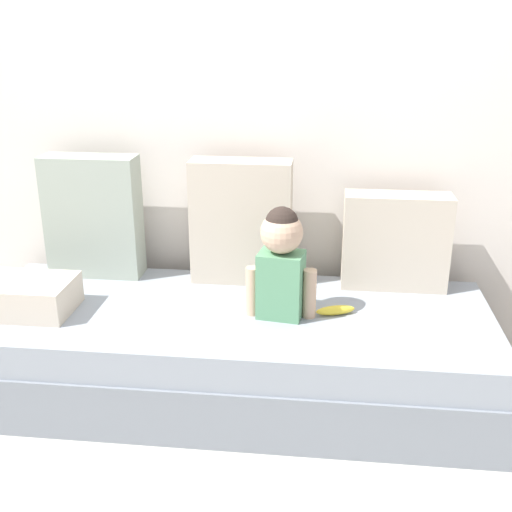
% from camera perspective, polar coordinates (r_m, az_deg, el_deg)
% --- Properties ---
extents(ground_plane, '(12.00, 12.00, 0.00)m').
position_cam_1_polar(ground_plane, '(2.91, -2.15, -11.95)').
color(ground_plane, '#B2ADA3').
extents(back_wall, '(5.49, 0.10, 2.25)m').
position_cam_1_polar(back_wall, '(3.05, -0.82, 12.28)').
color(back_wall, silver).
rests_on(back_wall, ground).
extents(couch, '(2.29, 0.88, 0.40)m').
position_cam_1_polar(couch, '(2.81, -2.20, -8.57)').
color(couch, gray).
rests_on(couch, ground).
extents(throw_pillow_left, '(0.44, 0.16, 0.58)m').
position_cam_1_polar(throw_pillow_left, '(3.10, -14.51, 3.49)').
color(throw_pillow_left, '#99A393').
rests_on(throw_pillow_left, couch).
extents(throw_pillow_center, '(0.46, 0.16, 0.58)m').
position_cam_1_polar(throw_pillow_center, '(2.92, -1.35, 3.11)').
color(throw_pillow_center, '#C1B29E').
rests_on(throw_pillow_center, couch).
extents(throw_pillow_right, '(0.48, 0.16, 0.44)m').
position_cam_1_polar(throw_pillow_right, '(2.94, 12.52, 1.30)').
color(throw_pillow_right, '#C1B29E').
rests_on(throw_pillow_right, couch).
extents(toddler, '(0.29, 0.17, 0.47)m').
position_cam_1_polar(toddler, '(2.56, 2.30, -0.30)').
color(toddler, '#568E66').
rests_on(toddler, couch).
extents(banana, '(0.18, 0.10, 0.04)m').
position_cam_1_polar(banana, '(2.68, 7.20, -4.89)').
color(banana, yellow).
rests_on(banana, couch).
extents(folded_blanket, '(0.40, 0.28, 0.14)m').
position_cam_1_polar(folded_blanket, '(2.85, -20.14, -3.40)').
color(folded_blanket, beige).
rests_on(folded_blanket, couch).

